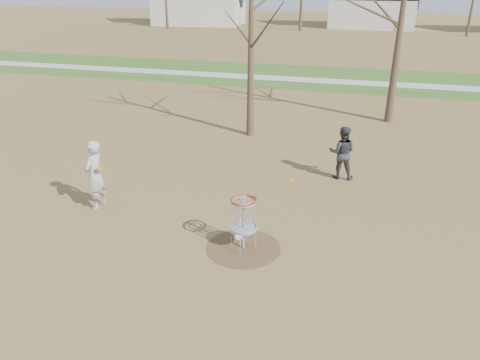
{
  "coord_description": "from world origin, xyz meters",
  "views": [
    {
      "loc": [
        2.49,
        -9.31,
        6.04
      ],
      "look_at": [
        -0.5,
        1.5,
        1.1
      ],
      "focal_mm": 35.0,
      "sensor_mm": 36.0,
      "label": 1
    }
  ],
  "objects_px": {
    "disc_grounded": "(238,237)",
    "disc_golf_basket": "(244,215)",
    "player_standing": "(95,175)",
    "player_throwing": "(342,153)"
  },
  "relations": [
    {
      "from": "player_throwing",
      "to": "disc_golf_basket",
      "type": "height_order",
      "value": "player_throwing"
    },
    {
      "from": "player_throwing",
      "to": "disc_grounded",
      "type": "height_order",
      "value": "player_throwing"
    },
    {
      "from": "disc_grounded",
      "to": "player_standing",
      "type": "bearing_deg",
      "value": 172.12
    },
    {
      "from": "player_standing",
      "to": "disc_golf_basket",
      "type": "xyz_separation_m",
      "value": [
        4.51,
        -1.01,
        -0.07
      ]
    },
    {
      "from": "player_standing",
      "to": "disc_grounded",
      "type": "bearing_deg",
      "value": 83.25
    },
    {
      "from": "disc_grounded",
      "to": "disc_golf_basket",
      "type": "bearing_deg",
      "value": -59.82
    },
    {
      "from": "player_standing",
      "to": "player_throwing",
      "type": "distance_m",
      "value": 7.54
    },
    {
      "from": "player_throwing",
      "to": "disc_grounded",
      "type": "distance_m",
      "value": 5.1
    },
    {
      "from": "disc_grounded",
      "to": "disc_golf_basket",
      "type": "height_order",
      "value": "disc_golf_basket"
    },
    {
      "from": "player_throwing",
      "to": "disc_grounded",
      "type": "xyz_separation_m",
      "value": [
        -2.15,
        -4.55,
        -0.84
      ]
    }
  ]
}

